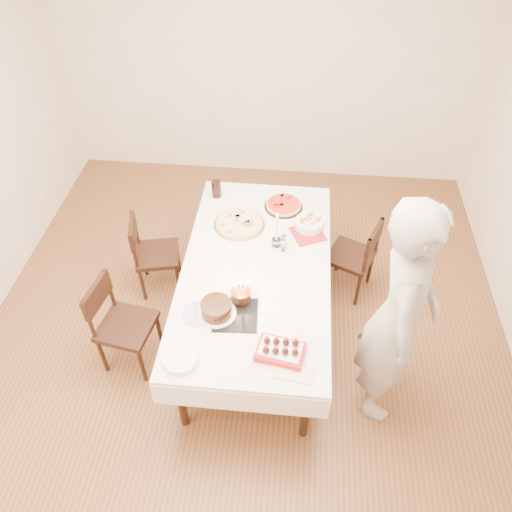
# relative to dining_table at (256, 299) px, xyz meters

# --- Properties ---
(floor) EXTENTS (5.00, 5.00, 0.00)m
(floor) POSITION_rel_dining_table_xyz_m (-0.09, -0.11, -0.38)
(floor) COLOR brown
(floor) RESTS_ON ground
(wall_back) EXTENTS (4.50, 0.04, 2.70)m
(wall_back) POSITION_rel_dining_table_xyz_m (-0.09, 2.39, 0.98)
(wall_back) COLOR #F4E3CD
(wall_back) RESTS_ON floor
(ceiling) EXTENTS (5.00, 5.00, 0.00)m
(ceiling) POSITION_rel_dining_table_xyz_m (-0.09, -0.11, 2.33)
(ceiling) COLOR white
(ceiling) RESTS_ON wall_back
(dining_table) EXTENTS (1.34, 2.24, 0.75)m
(dining_table) POSITION_rel_dining_table_xyz_m (0.00, 0.00, 0.00)
(dining_table) COLOR silver
(dining_table) RESTS_ON floor
(chair_right_savory) EXTENTS (0.54, 0.54, 0.80)m
(chair_right_savory) POSITION_rel_dining_table_xyz_m (0.79, 0.56, 0.03)
(chair_right_savory) COLOR black
(chair_right_savory) RESTS_ON floor
(chair_left_savory) EXTENTS (0.49, 0.49, 0.80)m
(chair_left_savory) POSITION_rel_dining_table_xyz_m (-0.93, 0.41, 0.02)
(chair_left_savory) COLOR black
(chair_left_savory) RESTS_ON floor
(chair_left_dessert) EXTENTS (0.50, 0.50, 0.85)m
(chair_left_dessert) POSITION_rel_dining_table_xyz_m (-0.97, -0.42, 0.05)
(chair_left_dessert) COLOR black
(chair_left_dessert) RESTS_ON floor
(person) EXTENTS (0.56, 0.76, 1.89)m
(person) POSITION_rel_dining_table_xyz_m (1.00, -0.54, 0.57)
(person) COLOR #ACA6A2
(person) RESTS_ON floor
(pizza_white) EXTENTS (0.50, 0.50, 0.04)m
(pizza_white) POSITION_rel_dining_table_xyz_m (-0.19, 0.48, 0.40)
(pizza_white) COLOR beige
(pizza_white) RESTS_ON dining_table
(pizza_pepperoni) EXTENTS (0.35, 0.35, 0.04)m
(pizza_pepperoni) POSITION_rel_dining_table_xyz_m (0.17, 0.76, 0.40)
(pizza_pepperoni) COLOR red
(pizza_pepperoni) RESTS_ON dining_table
(red_placemat) EXTENTS (0.34, 0.34, 0.01)m
(red_placemat) POSITION_rel_dining_table_xyz_m (0.39, 0.42, 0.38)
(red_placemat) COLOR #B21E1E
(red_placemat) RESTS_ON dining_table
(pasta_bowl) EXTENTS (0.28, 0.28, 0.07)m
(pasta_bowl) POSITION_rel_dining_table_xyz_m (0.39, 0.50, 0.42)
(pasta_bowl) COLOR white
(pasta_bowl) RESTS_ON dining_table
(taper_candle) EXTENTS (0.09, 0.09, 0.34)m
(taper_candle) POSITION_rel_dining_table_xyz_m (0.14, 0.27, 0.55)
(taper_candle) COLOR white
(taper_candle) RESTS_ON dining_table
(shaker_pair) EXTENTS (0.10, 0.10, 0.11)m
(shaker_pair) POSITION_rel_dining_table_xyz_m (0.20, 0.21, 0.43)
(shaker_pair) COLOR white
(shaker_pair) RESTS_ON dining_table
(cola_glass) EXTENTS (0.09, 0.09, 0.16)m
(cola_glass) POSITION_rel_dining_table_xyz_m (-0.44, 0.86, 0.45)
(cola_glass) COLOR black
(cola_glass) RESTS_ON dining_table
(layer_cake) EXTENTS (0.35, 0.35, 0.11)m
(layer_cake) POSITION_rel_dining_table_xyz_m (-0.23, -0.48, 0.43)
(layer_cake) COLOR black
(layer_cake) RESTS_ON dining_table
(cake_board) EXTENTS (0.33, 0.33, 0.01)m
(cake_board) POSITION_rel_dining_table_xyz_m (-0.10, -0.48, 0.38)
(cake_board) COLOR black
(cake_board) RESTS_ON dining_table
(birthday_cake) EXTENTS (0.16, 0.16, 0.15)m
(birthday_cake) POSITION_rel_dining_table_xyz_m (-0.08, -0.34, 0.46)
(birthday_cake) COLOR #371F0F
(birthday_cake) RESTS_ON dining_table
(strawberry_box) EXTENTS (0.35, 0.26, 0.08)m
(strawberry_box) POSITION_rel_dining_table_xyz_m (0.24, -0.78, 0.41)
(strawberry_box) COLOR #B2141A
(strawberry_box) RESTS_ON dining_table
(box_lid) EXTENTS (0.29, 0.21, 0.02)m
(box_lid) POSITION_rel_dining_table_xyz_m (0.32, -0.89, 0.38)
(box_lid) COLOR beige
(box_lid) RESTS_ON dining_table
(plate_stack) EXTENTS (0.27, 0.27, 0.05)m
(plate_stack) POSITION_rel_dining_table_xyz_m (-0.40, -0.90, 0.40)
(plate_stack) COLOR white
(plate_stack) RESTS_ON dining_table
(china_plate) EXTENTS (0.25, 0.25, 0.01)m
(china_plate) POSITION_rel_dining_table_xyz_m (-0.37, -0.50, 0.38)
(china_plate) COLOR white
(china_plate) RESTS_ON dining_table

